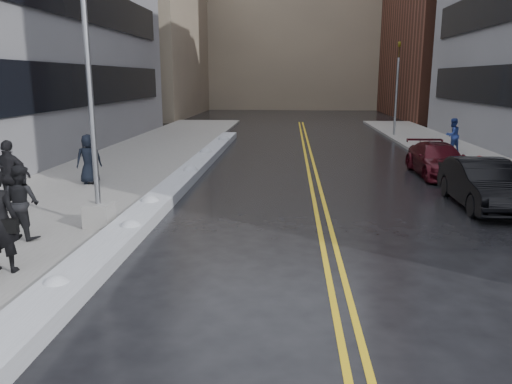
% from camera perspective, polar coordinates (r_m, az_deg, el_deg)
% --- Properties ---
extents(ground, '(160.00, 160.00, 0.00)m').
position_cam_1_polar(ground, '(10.81, -4.59, -8.07)').
color(ground, black).
rests_on(ground, ground).
extents(sidewalk_west, '(5.50, 50.00, 0.15)m').
position_cam_1_polar(sidewalk_west, '(21.60, -15.90, 2.31)').
color(sidewalk_west, gray).
rests_on(sidewalk_west, ground).
extents(sidewalk_east, '(4.00, 50.00, 0.15)m').
position_cam_1_polar(sidewalk_east, '(22.03, 26.42, 1.65)').
color(sidewalk_east, gray).
rests_on(sidewalk_east, ground).
extents(lane_line_left, '(0.12, 50.00, 0.01)m').
position_cam_1_polar(lane_line_left, '(20.37, 6.11, 1.91)').
color(lane_line_left, gold).
rests_on(lane_line_left, ground).
extents(lane_line_right, '(0.12, 50.00, 0.01)m').
position_cam_1_polar(lane_line_right, '(20.38, 6.95, 1.90)').
color(lane_line_right, gold).
rests_on(lane_line_right, ground).
extents(snow_ridge, '(0.90, 30.00, 0.34)m').
position_cam_1_polar(snow_ridge, '(18.79, -8.45, 1.43)').
color(snow_ridge, silver).
rests_on(snow_ridge, ground).
extents(building_west_far, '(14.00, 22.00, 18.00)m').
position_cam_1_polar(building_west_far, '(56.84, -14.26, 17.72)').
color(building_west_far, gray).
rests_on(building_west_far, ground).
extents(building_far, '(36.00, 16.00, 22.00)m').
position_cam_1_polar(building_far, '(70.35, 4.49, 18.70)').
color(building_far, gray).
rests_on(building_far, ground).
extents(lamppost, '(0.65, 0.65, 7.62)m').
position_cam_1_polar(lamppost, '(12.99, -18.11, 6.40)').
color(lamppost, gray).
rests_on(lamppost, sidewalk_west).
extents(fire_hydrant, '(0.26, 0.26, 0.73)m').
position_cam_1_polar(fire_hydrant, '(21.59, 24.10, 2.95)').
color(fire_hydrant, maroon).
rests_on(fire_hydrant, sidewalk_east).
extents(traffic_signal, '(0.16, 0.20, 6.00)m').
position_cam_1_polar(traffic_signal, '(34.69, 15.80, 11.68)').
color(traffic_signal, gray).
rests_on(traffic_signal, sidewalk_east).
extents(pedestrian_b, '(1.05, 0.95, 1.76)m').
position_cam_1_polar(pedestrian_b, '(12.90, -25.17, -1.03)').
color(pedestrian_b, black).
rests_on(pedestrian_b, sidewalk_west).
extents(pedestrian_c, '(1.03, 0.87, 1.78)m').
position_cam_1_polar(pedestrian_c, '(18.80, -18.56, 3.60)').
color(pedestrian_c, black).
rests_on(pedestrian_c, sidewalk_west).
extents(pedestrian_d, '(1.20, 0.53, 2.03)m').
position_cam_1_polar(pedestrian_d, '(15.69, -26.27, 1.66)').
color(pedestrian_d, black).
rests_on(pedestrian_d, sidewalk_west).
extents(pedestrian_east, '(1.04, 0.96, 1.72)m').
position_cam_1_polar(pedestrian_east, '(27.55, 21.53, 6.07)').
color(pedestrian_east, navy).
rests_on(pedestrian_east, sidewalk_east).
extents(car_black, '(1.58, 4.44, 1.46)m').
position_cam_1_polar(car_black, '(16.63, 24.53, 0.86)').
color(car_black, black).
rests_on(car_black, ground).
extents(car_maroon, '(1.87, 4.48, 1.29)m').
position_cam_1_polar(car_maroon, '(21.39, 20.07, 3.48)').
color(car_maroon, '#3C0911').
rests_on(car_maroon, ground).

